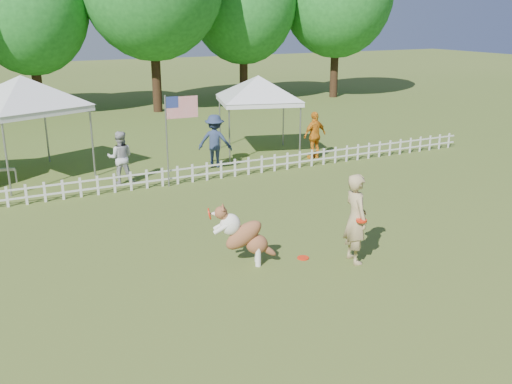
# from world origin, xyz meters

# --- Properties ---
(ground) EXTENTS (120.00, 120.00, 0.00)m
(ground) POSITION_xyz_m (0.00, 0.00, 0.00)
(ground) COLOR #3B561B
(ground) RESTS_ON ground
(picket_fence) EXTENTS (22.00, 0.08, 0.60)m
(picket_fence) POSITION_xyz_m (0.00, 7.00, 0.30)
(picket_fence) COLOR silver
(picket_fence) RESTS_ON ground
(handler) EXTENTS (0.58, 0.78, 1.98)m
(handler) POSITION_xyz_m (0.72, -0.35, 0.99)
(handler) COLOR tan
(handler) RESTS_ON ground
(dog) EXTENTS (1.37, 0.91, 1.34)m
(dog) POSITION_xyz_m (-1.47, 0.59, 0.67)
(dog) COLOR brown
(dog) RESTS_ON ground
(frisbee_on_turf) EXTENTS (0.29, 0.29, 0.02)m
(frisbee_on_turf) POSITION_xyz_m (-0.19, 0.27, 0.01)
(frisbee_on_turf) COLOR red
(frisbee_on_turf) RESTS_ON ground
(canopy_tent_left) EXTENTS (4.11, 4.11, 3.26)m
(canopy_tent_left) POSITION_xyz_m (-4.78, 9.97, 1.63)
(canopy_tent_left) COLOR silver
(canopy_tent_left) RESTS_ON ground
(canopy_tent_right) EXTENTS (3.50, 3.50, 2.93)m
(canopy_tent_right) POSITION_xyz_m (3.41, 9.54, 1.46)
(canopy_tent_right) COLOR silver
(canopy_tent_right) RESTS_ON ground
(flag_pole) EXTENTS (1.10, 0.15, 2.85)m
(flag_pole) POSITION_xyz_m (-1.08, 6.91, 1.43)
(flag_pole) COLOR gray
(flag_pole) RESTS_ON ground
(spectator_a) EXTENTS (0.97, 0.86, 1.68)m
(spectator_a) POSITION_xyz_m (-2.30, 7.93, 0.84)
(spectator_a) COLOR #ABABB0
(spectator_a) RESTS_ON ground
(spectator_b) EXTENTS (1.38, 1.24, 1.85)m
(spectator_b) POSITION_xyz_m (1.17, 8.49, 0.93)
(spectator_b) COLOR #253250
(spectator_b) RESTS_ON ground
(spectator_c) EXTENTS (1.09, 0.60, 1.76)m
(spectator_c) POSITION_xyz_m (4.95, 7.95, 0.88)
(spectator_c) COLOR orange
(spectator_c) RESTS_ON ground
(tree_center_left) EXTENTS (6.00, 6.00, 9.80)m
(tree_center_left) POSITION_xyz_m (-3.00, 22.50, 4.90)
(tree_center_left) COLOR #1C6420
(tree_center_left) RESTS_ON ground
(tree_right) EXTENTS (6.20, 6.20, 10.40)m
(tree_right) POSITION_xyz_m (9.00, 22.50, 5.20)
(tree_right) COLOR #1C6420
(tree_right) RESTS_ON ground
(tree_far_right) EXTENTS (7.00, 7.00, 11.40)m
(tree_far_right) POSITION_xyz_m (15.00, 21.50, 5.70)
(tree_far_right) COLOR #1C6420
(tree_far_right) RESTS_ON ground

